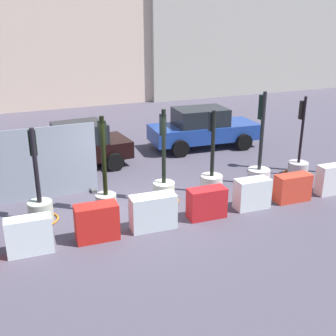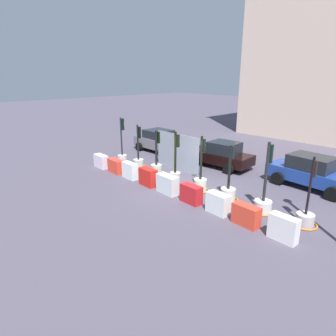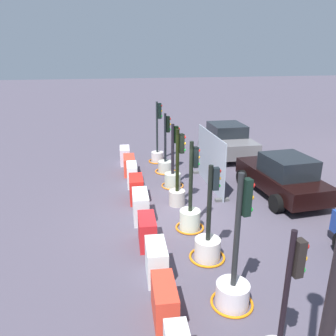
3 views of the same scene
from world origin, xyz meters
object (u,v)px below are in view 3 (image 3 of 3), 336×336
Objects in this scene: construction_barrier_3 at (136,189)px; construction_barrier_4 at (141,206)px; traffic_light_6 at (234,284)px; construction_barrier_0 at (125,156)px; traffic_light_4 at (190,214)px; construction_barrier_1 at (129,165)px; car_grey_saloon at (227,140)px; traffic_light_0 at (157,152)px; construction_barrier_7 at (164,302)px; traffic_light_5 at (208,244)px; car_black_sedan at (283,176)px; construction_barrier_2 at (132,175)px; traffic_light_3 at (178,188)px; construction_barrier_5 at (147,231)px; traffic_light_1 at (165,163)px; construction_barrier_6 at (156,261)px; traffic_light_2 at (173,175)px.

construction_barrier_4 is (1.43, -0.01, -0.00)m from construction_barrier_3.
traffic_light_6 is 10.11m from construction_barrier_0.
traffic_light_4 is 2.38× the size of construction_barrier_1.
construction_barrier_3 is 7.10m from car_grey_saloon.
traffic_light_0 is 2.47× the size of construction_barrier_4.
construction_barrier_7 reaches higher than construction_barrier_0.
car_grey_saloon is at bearing 160.34° from traffic_light_6.
traffic_light_4 reaches higher than traffic_light_5.
traffic_light_5 is at bearing -23.24° from car_grey_saloon.
traffic_light_5 is 5.13m from car_black_sedan.
construction_barrier_2 is 0.25× the size of car_grey_saloon.
construction_barrier_4 is 0.28× the size of car_black_sedan.
car_black_sedan is at bearing 56.99° from construction_barrier_1.
traffic_light_3 is 2.74m from construction_barrier_5.
traffic_light_3 reaches higher than traffic_light_5.
traffic_light_3 reaches higher than car_black_sedan.
construction_barrier_1 is (-0.09, -1.59, -0.03)m from traffic_light_1.
traffic_light_5 reaches higher than construction_barrier_6.
car_black_sedan is (-0.05, 3.93, 0.13)m from traffic_light_3.
traffic_light_6 is at bearing 19.15° from construction_barrier_4.
construction_barrier_5 is at bearing -65.62° from car_black_sedan.
traffic_light_0 is 1.14× the size of traffic_light_5.
traffic_light_1 is 0.97× the size of traffic_light_3.
traffic_light_0 is 5.98m from construction_barrier_4.
construction_barrier_2 is (-0.43, -1.57, -0.04)m from traffic_light_2.
traffic_light_4 is 2.50m from construction_barrier_6.
traffic_light_0 reaches higher than construction_barrier_3.
construction_barrier_6 is (7.30, 0.02, 0.04)m from construction_barrier_1.
traffic_light_6 is at bearing 49.48° from construction_barrier_6.
traffic_light_2 is 5.02m from traffic_light_5.
traffic_light_4 is at bearing -65.86° from car_black_sedan.
construction_barrier_6 is at bearing 0.50° from construction_barrier_4.
construction_barrier_4 reaches higher than construction_barrier_5.
construction_barrier_2 is (-2.14, -1.38, -0.20)m from traffic_light_3.
construction_barrier_1 is at bearing -138.73° from traffic_light_2.
traffic_light_2 reaches higher than construction_barrier_6.
traffic_light_1 reaches higher than traffic_light_5.
traffic_light_6 is 1.88m from construction_barrier_6.
traffic_light_6 reaches higher than traffic_light_3.
traffic_light_2 is 1.73m from traffic_light_3.
traffic_light_1 reaches higher than construction_barrier_6.
traffic_light_2 is (3.24, 0.08, -0.03)m from traffic_light_0.
construction_barrier_7 is at bearing -38.42° from traffic_light_5.
traffic_light_0 is at bearing 161.27° from construction_barrier_3.
construction_barrier_5 is at bearing -151.41° from traffic_light_6.
car_grey_saloon is at bearing 135.77° from traffic_light_2.
traffic_light_2 is at bearing 74.51° from construction_barrier_2.
traffic_light_1 is at bearing -60.56° from car_grey_saloon.
traffic_light_1 is 5.02m from car_black_sedan.
car_black_sedan reaches higher than construction_barrier_4.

